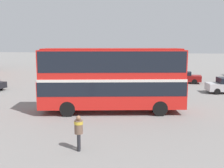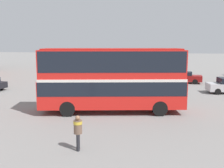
% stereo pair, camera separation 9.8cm
% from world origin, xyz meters
% --- Properties ---
extents(ground_plane, '(240.00, 240.00, 0.00)m').
position_xyz_m(ground_plane, '(0.00, 0.00, 0.00)').
color(ground_plane, gray).
extents(double_decker_bus, '(10.94, 4.66, 4.79)m').
position_xyz_m(double_decker_bus, '(1.80, -0.81, 2.75)').
color(double_decker_bus, red).
rests_on(double_decker_bus, ground_plane).
extents(pedestrian_foreground, '(0.52, 0.52, 1.74)m').
position_xyz_m(pedestrian_foreground, '(1.51, -8.12, 1.06)').
color(pedestrian_foreground, '#232328').
rests_on(pedestrian_foreground, ground_plane).
extents(parked_car_side_street, '(4.65, 2.01, 1.51)m').
position_xyz_m(parked_car_side_street, '(8.23, 15.40, 0.77)').
color(parked_car_side_street, maroon).
rests_on(parked_car_side_street, ground_plane).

